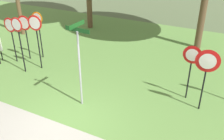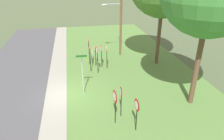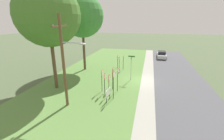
{
  "view_description": "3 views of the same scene",
  "coord_description": "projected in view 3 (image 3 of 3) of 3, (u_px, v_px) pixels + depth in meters",
  "views": [
    {
      "loc": [
        4.55,
        -5.25,
        5.7
      ],
      "look_at": [
        0.53,
        2.64,
        1.0
      ],
      "focal_mm": 41.07,
      "sensor_mm": 36.0,
      "label": 1
    },
    {
      "loc": [
        14.04,
        0.77,
        8.66
      ],
      "look_at": [
        -1.33,
        3.85,
        1.19
      ],
      "focal_mm": 33.17,
      "sensor_mm": 36.0,
      "label": 2
    },
    {
      "loc": [
        -18.59,
        -0.75,
        7.27
      ],
      "look_at": [
        0.16,
        3.86,
        1.1
      ],
      "focal_mm": 24.63,
      "sensor_mm": 36.0,
      "label": 3
    }
  ],
  "objects": [
    {
      "name": "ground_plane",
      "position": [
        141.0,
        81.0,
        19.58
      ],
      "size": [
        160.0,
        160.0,
        0.0
      ],
      "primitive_type": "plane",
      "color": "#4C5B3D"
    },
    {
      "name": "road_asphalt",
      "position": [
        181.0,
        84.0,
        18.48
      ],
      "size": [
        44.0,
        6.4,
        0.01
      ],
      "primitive_type": "cube",
      "color": "#4C4C51",
      "rests_on": "ground_plane"
    },
    {
      "name": "sidewalk_strip",
      "position": [
        147.0,
        81.0,
        19.39
      ],
      "size": [
        44.0,
        1.6,
        0.06
      ],
      "primitive_type": "cube",
      "color": "#99968C",
      "rests_on": "ground_plane"
    },
    {
      "name": "grass_median",
      "position": [
        97.0,
        77.0,
        20.94
      ],
      "size": [
        44.0,
        12.0,
        0.04
      ],
      "primitive_type": "cube",
      "color": "#567F3D",
      "rests_on": "ground_plane"
    },
    {
      "name": "stop_sign_near_left",
      "position": [
        102.0,
        76.0,
        16.09
      ],
      "size": [
        0.61,
        0.1,
        2.4
      ],
      "rotation": [
        0.0,
        0.0,
        0.04
      ],
      "color": "black",
      "rests_on": "grass_median"
    },
    {
      "name": "stop_sign_near_right",
      "position": [
        109.0,
        81.0,
        15.11
      ],
      "size": [
        0.7,
        0.1,
        2.26
      ],
      "rotation": [
        0.0,
        0.0,
        -0.02
      ],
      "color": "black",
      "rests_on": "grass_median"
    },
    {
      "name": "stop_sign_far_left",
      "position": [
        113.0,
        73.0,
        16.52
      ],
      "size": [
        0.7,
        0.12,
        2.59
      ],
      "rotation": [
        0.0,
        0.0,
        0.13
      ],
      "color": "black",
      "rests_on": "grass_median"
    },
    {
      "name": "stop_sign_far_center",
      "position": [
        105.0,
        79.0,
        15.57
      ],
      "size": [
        0.73,
        0.12,
        2.26
      ],
      "rotation": [
        0.0,
        0.0,
        0.1
      ],
      "color": "black",
      "rests_on": "grass_median"
    },
    {
      "name": "stop_sign_far_right",
      "position": [
        114.0,
        79.0,
        14.36
      ],
      "size": [
        0.7,
        0.09,
        2.84
      ],
      "rotation": [
        0.0,
        0.0,
        -0.01
      ],
      "color": "black",
      "rests_on": "grass_median"
    },
    {
      "name": "stop_sign_center_tall",
      "position": [
        118.0,
        75.0,
        15.98
      ],
      "size": [
        0.63,
        0.1,
        2.6
      ],
      "rotation": [
        0.0,
        0.0,
        -0.02
      ],
      "color": "black",
      "rests_on": "grass_median"
    },
    {
      "name": "yield_sign_near_left",
      "position": [
        120.0,
        60.0,
        22.94
      ],
      "size": [
        0.69,
        0.1,
        2.2
      ],
      "rotation": [
        0.0,
        0.0,
        -0.02
      ],
      "color": "black",
      "rests_on": "grass_median"
    },
    {
      "name": "yield_sign_near_right",
      "position": [
        124.0,
        59.0,
        23.33
      ],
      "size": [
        0.82,
        0.13,
        2.36
      ],
      "rotation": [
        0.0,
        0.0,
        0.11
      ],
      "color": "black",
      "rests_on": "grass_median"
    },
    {
      "name": "yield_sign_far_left",
      "position": [
        118.0,
        58.0,
        24.45
      ],
      "size": [
        0.76,
        0.12,
        2.2
      ],
      "rotation": [
        0.0,
        0.0,
        0.07
      ],
      "color": "black",
      "rests_on": "grass_median"
    },
    {
      "name": "street_name_post",
      "position": [
        131.0,
        66.0,
        19.23
      ],
      "size": [
        0.96,
        0.82,
        3.16
      ],
      "rotation": [
        0.0,
        0.0,
        -0.04
      ],
      "color": "#9EA0A8",
      "rests_on": "grass_median"
    },
    {
      "name": "utility_pole",
      "position": [
        65.0,
        59.0,
        12.56
      ],
      "size": [
        2.1,
        2.2,
        7.8
      ],
      "color": "brown",
      "rests_on": "grass_median"
    },
    {
      "name": "notice_board",
      "position": [
        108.0,
        93.0,
        14.29
      ],
      "size": [
        1.1,
        0.15,
        1.25
      ],
      "rotation": [
        0.0,
        0.0,
        -0.11
      ],
      "color": "black",
      "rests_on": "grass_median"
    },
    {
      "name": "oak_tree_left",
      "position": [
        48.0,
        15.0,
        15.11
      ],
      "size": [
        6.37,
        6.37,
        11.02
      ],
      "color": "brown",
      "rests_on": "grass_median"
    },
    {
      "name": "oak_tree_right",
      "position": [
        82.0,
        16.0,
        21.72
      ],
      "size": [
        6.09,
        6.09,
        10.98
      ],
      "color": "brown",
      "rests_on": "grass_median"
    },
    {
      "name": "parked_sedan_distant",
      "position": [
        162.0,
        55.0,
        31.53
      ],
      "size": [
        4.29,
        1.96,
        1.39
      ],
      "rotation": [
        0.0,
        0.0,
        -0.02
      ],
      "color": "silver",
      "rests_on": "road_asphalt"
    }
  ]
}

